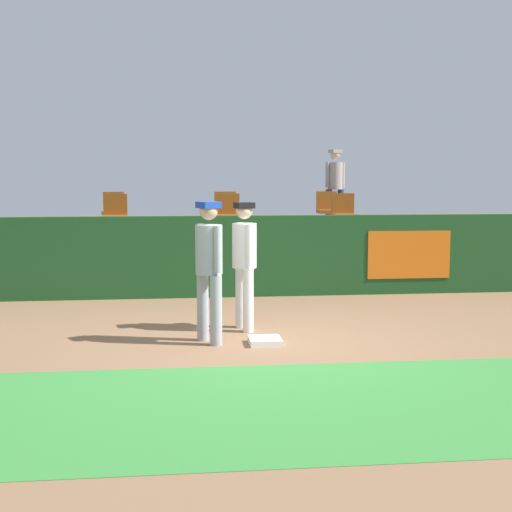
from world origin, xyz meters
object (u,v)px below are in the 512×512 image
at_px(player_fielder_home, 244,257).
at_px(seat_front_right, 344,212).
at_px(first_base, 265,341).
at_px(seat_back_left, 113,209).
at_px(player_runner_visitor, 209,262).
at_px(seat_front_center, 228,213).
at_px(seat_back_right, 327,208).
at_px(spectator_hooded, 335,183).
at_px(seat_front_left, 115,213).
at_px(seat_back_center, 226,209).

relative_size(player_fielder_home, seat_front_right, 2.07).
xyz_separation_m(first_base, seat_back_left, (-2.42, 6.86, 1.35)).
relative_size(player_runner_visitor, seat_front_center, 2.12).
bearing_deg(first_base, player_fielder_home, 100.83).
relative_size(seat_back_right, spectator_hooded, 0.47).
xyz_separation_m(seat_front_right, spectator_hooded, (0.34, 2.33, 0.56)).
bearing_deg(seat_back_right, seat_back_left, -180.00).
bearing_deg(seat_front_center, seat_front_left, -180.00).
bearing_deg(spectator_hooded, first_base, 53.16).
bearing_deg(seat_back_left, seat_back_center, 0.01).
bearing_deg(seat_back_right, seat_front_center, -142.52).
bearing_deg(seat_back_center, player_runner_visitor, -95.81).
relative_size(first_base, seat_front_center, 0.48).
xyz_separation_m(seat_front_center, spectator_hooded, (2.63, 2.33, 0.56)).
xyz_separation_m(player_runner_visitor, seat_front_center, (0.60, 4.89, 0.36)).
distance_m(seat_back_center, seat_front_center, 1.80).
distance_m(seat_back_right, seat_front_center, 2.96).
distance_m(player_fielder_home, seat_back_right, 6.46).
height_order(first_base, spectator_hooded, spectator_hooded).
bearing_deg(seat_back_right, seat_back_center, 179.99).
bearing_deg(seat_front_center, seat_back_center, 87.53).
bearing_deg(seat_front_left, spectator_hooded, 26.00).
relative_size(player_fielder_home, seat_front_left, 2.07).
bearing_deg(seat_front_right, first_base, -113.57).
bearing_deg(player_fielder_home, seat_front_right, 136.72).
xyz_separation_m(seat_back_right, seat_front_center, (-2.35, -1.80, -0.00)).
xyz_separation_m(seat_back_right, seat_front_right, (-0.06, -1.80, -0.00)).
xyz_separation_m(seat_front_center, seat_front_left, (-2.15, -0.00, -0.00)).
bearing_deg(spectator_hooded, seat_front_left, 8.20).
bearing_deg(seat_front_right, player_fielder_home, -119.71).
height_order(first_base, seat_back_center, seat_back_center).
height_order(seat_front_left, seat_back_left, same).
relative_size(seat_back_center, seat_front_right, 1.00).
distance_m(player_fielder_home, spectator_hooded, 7.11).
bearing_deg(seat_back_right, spectator_hooded, 61.81).
relative_size(first_base, seat_front_left, 0.48).
distance_m(first_base, seat_front_right, 5.68).
bearing_deg(seat_back_left, player_runner_visitor, -75.47).
xyz_separation_m(first_base, seat_front_center, (-0.08, 5.06, 1.35)).
bearing_deg(seat_front_left, first_base, -66.19).
bearing_deg(player_fielder_home, player_runner_visitor, -48.92).
bearing_deg(first_base, seat_back_right, 71.72).
xyz_separation_m(player_fielder_home, seat_front_left, (-2.06, 4.17, 0.38)).
distance_m(seat_back_right, seat_front_right, 1.80).
xyz_separation_m(player_runner_visitor, seat_front_right, (2.89, 4.89, 0.36)).
height_order(player_fielder_home, seat_back_left, seat_back_left).
xyz_separation_m(seat_front_center, seat_back_left, (-2.34, 1.80, -0.00)).
bearing_deg(seat_back_left, player_fielder_home, -69.34).
distance_m(seat_back_center, seat_front_right, 2.85).
bearing_deg(player_fielder_home, seat_back_center, 164.85).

